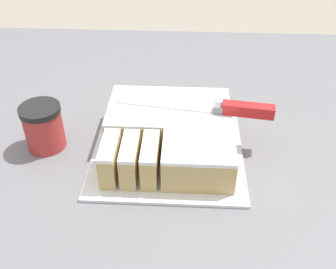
{
  "coord_description": "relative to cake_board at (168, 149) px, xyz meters",
  "views": [
    {
      "loc": [
        0.11,
        -0.61,
        1.43
      ],
      "look_at": [
        0.08,
        -0.03,
        0.99
      ],
      "focal_mm": 42.0,
      "sensor_mm": 36.0,
      "label": 1
    }
  ],
  "objects": [
    {
      "name": "knife",
      "position": [
        0.11,
        0.03,
        0.08
      ],
      "size": [
        0.3,
        0.06,
        0.02
      ],
      "rotation": [
        0.0,
        0.0,
        3.0
      ],
      "color": "silver",
      "rests_on": "cake"
    },
    {
      "name": "coffee_cup",
      "position": [
        -0.24,
        0.0,
        0.04
      ],
      "size": [
        0.08,
        0.08,
        0.09
      ],
      "color": "#B23333",
      "rests_on": "countertop"
    },
    {
      "name": "cake",
      "position": [
        0.0,
        0.0,
        0.04
      ],
      "size": [
        0.23,
        0.24,
        0.07
      ],
      "color": "tan",
      "rests_on": "cake_board"
    },
    {
      "name": "cake_board",
      "position": [
        0.0,
        0.0,
        0.0
      ],
      "size": [
        0.28,
        0.28,
        0.01
      ],
      "color": "silver",
      "rests_on": "countertop"
    }
  ]
}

